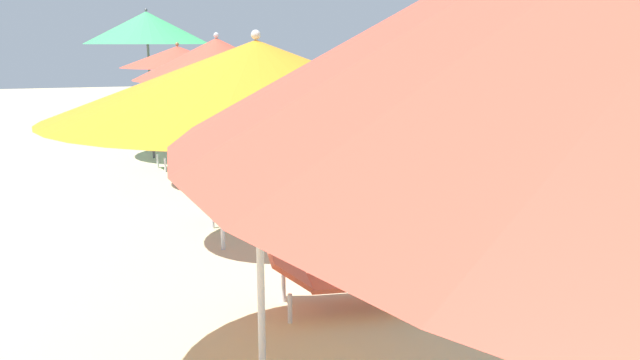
{
  "coord_description": "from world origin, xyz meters",
  "views": [
    {
      "loc": [
        -1.45,
        2.45,
        2.37
      ],
      "look_at": [
        0.17,
        7.22,
        1.29
      ],
      "focal_mm": 36.07,
      "sensor_mm": 36.0,
      "label": 1
    }
  ],
  "objects_px": {
    "lounger_farthest_inland": "(189,151)",
    "umbrella_fourth": "(217,59)",
    "lounger_fifth_shoreside": "(235,155)",
    "beach_ball": "(492,215)",
    "umbrella_third": "(257,80)",
    "lounger_farthest_shoreside": "(178,136)",
    "umbrella_fifth": "(178,57)",
    "lounger_third_shoreside": "(338,276)",
    "person_walking_near": "(157,96)",
    "lounger_fourth_shoreside": "(248,201)",
    "umbrella_farthest": "(147,28)"
  },
  "relations": [
    {
      "from": "lounger_farthest_shoreside",
      "to": "beach_ball",
      "type": "height_order",
      "value": "lounger_farthest_shoreside"
    },
    {
      "from": "lounger_fourth_shoreside",
      "to": "beach_ball",
      "type": "relative_size",
      "value": 3.27
    },
    {
      "from": "lounger_fifth_shoreside",
      "to": "umbrella_farthest",
      "type": "distance_m",
      "value": 3.4
    },
    {
      "from": "lounger_fifth_shoreside",
      "to": "umbrella_farthest",
      "type": "xyz_separation_m",
      "value": [
        -1.31,
        2.11,
        2.33
      ]
    },
    {
      "from": "umbrella_fifth",
      "to": "beach_ball",
      "type": "relative_size",
      "value": 6.01
    },
    {
      "from": "umbrella_farthest",
      "to": "lounger_farthest_shoreside",
      "type": "height_order",
      "value": "umbrella_farthest"
    },
    {
      "from": "umbrella_farthest",
      "to": "umbrella_fifth",
      "type": "bearing_deg",
      "value": -85.52
    },
    {
      "from": "umbrella_third",
      "to": "lounger_farthest_inland",
      "type": "height_order",
      "value": "umbrella_third"
    },
    {
      "from": "lounger_fourth_shoreside",
      "to": "lounger_farthest_shoreside",
      "type": "relative_size",
      "value": 0.9
    },
    {
      "from": "lounger_farthest_inland",
      "to": "lounger_fifth_shoreside",
      "type": "bearing_deg",
      "value": -60.16
    },
    {
      "from": "umbrella_fourth",
      "to": "umbrella_farthest",
      "type": "relative_size",
      "value": 0.81
    },
    {
      "from": "lounger_farthest_shoreside",
      "to": "beach_ball",
      "type": "relative_size",
      "value": 3.63
    },
    {
      "from": "umbrella_fifth",
      "to": "person_walking_near",
      "type": "bearing_deg",
      "value": 87.89
    },
    {
      "from": "lounger_third_shoreside",
      "to": "person_walking_near",
      "type": "relative_size",
      "value": 0.88
    },
    {
      "from": "lounger_farthest_inland",
      "to": "person_walking_near",
      "type": "xyz_separation_m",
      "value": [
        -0.04,
        6.15,
        0.6
      ]
    },
    {
      "from": "umbrella_third",
      "to": "lounger_farthest_shoreside",
      "type": "bearing_deg",
      "value": 86.36
    },
    {
      "from": "lounger_third_shoreside",
      "to": "beach_ball",
      "type": "xyz_separation_m",
      "value": [
        2.76,
        1.71,
        -0.12
      ]
    },
    {
      "from": "lounger_fifth_shoreside",
      "to": "lounger_farthest_shoreside",
      "type": "xyz_separation_m",
      "value": [
        -0.67,
        3.38,
        -0.07
      ]
    },
    {
      "from": "umbrella_fourth",
      "to": "person_walking_near",
      "type": "height_order",
      "value": "umbrella_fourth"
    },
    {
      "from": "umbrella_third",
      "to": "umbrella_fifth",
      "type": "distance_m",
      "value": 6.79
    },
    {
      "from": "umbrella_third",
      "to": "lounger_fourth_shoreside",
      "type": "height_order",
      "value": "umbrella_third"
    },
    {
      "from": "lounger_fifth_shoreside",
      "to": "person_walking_near",
      "type": "xyz_separation_m",
      "value": [
        -0.78,
        6.98,
        0.58
      ]
    },
    {
      "from": "lounger_fifth_shoreside",
      "to": "lounger_farthest_inland",
      "type": "relative_size",
      "value": 0.97
    },
    {
      "from": "umbrella_fourth",
      "to": "beach_ball",
      "type": "relative_size",
      "value": 6.27
    },
    {
      "from": "umbrella_farthest",
      "to": "lounger_farthest_inland",
      "type": "xyz_separation_m",
      "value": [
        0.57,
        -1.27,
        -2.34
      ]
    },
    {
      "from": "umbrella_fifth",
      "to": "umbrella_third",
      "type": "bearing_deg",
      "value": -92.53
    },
    {
      "from": "lounger_fourth_shoreside",
      "to": "lounger_farthest_shoreside",
      "type": "bearing_deg",
      "value": 100.59
    },
    {
      "from": "umbrella_fourth",
      "to": "lounger_fourth_shoreside",
      "type": "height_order",
      "value": "umbrella_fourth"
    },
    {
      "from": "umbrella_third",
      "to": "umbrella_farthest",
      "type": "relative_size",
      "value": 0.85
    },
    {
      "from": "person_walking_near",
      "to": "lounger_farthest_inland",
      "type": "bearing_deg",
      "value": -54.54
    },
    {
      "from": "umbrella_third",
      "to": "beach_ball",
      "type": "distance_m",
      "value": 5.17
    },
    {
      "from": "umbrella_fourth",
      "to": "beach_ball",
      "type": "distance_m",
      "value": 3.99
    },
    {
      "from": "umbrella_fifth",
      "to": "lounger_farthest_inland",
      "type": "distance_m",
      "value": 2.57
    },
    {
      "from": "lounger_farthest_inland",
      "to": "umbrella_fourth",
      "type": "bearing_deg",
      "value": -105.09
    },
    {
      "from": "lounger_fifth_shoreside",
      "to": "umbrella_fifth",
      "type": "bearing_deg",
      "value": -146.08
    },
    {
      "from": "umbrella_farthest",
      "to": "lounger_farthest_shoreside",
      "type": "bearing_deg",
      "value": 63.07
    },
    {
      "from": "umbrella_farthest",
      "to": "lounger_third_shoreside",
      "type": "bearing_deg",
      "value": -83.72
    },
    {
      "from": "umbrella_third",
      "to": "lounger_fifth_shoreside",
      "type": "distance_m",
      "value": 8.05
    },
    {
      "from": "lounger_fifth_shoreside",
      "to": "lounger_third_shoreside",
      "type": "bearing_deg",
      "value": -100.56
    },
    {
      "from": "lounger_third_shoreside",
      "to": "beach_ball",
      "type": "height_order",
      "value": "lounger_third_shoreside"
    },
    {
      "from": "lounger_farthest_shoreside",
      "to": "person_walking_near",
      "type": "height_order",
      "value": "person_walking_near"
    },
    {
      "from": "lounger_fifth_shoreside",
      "to": "person_walking_near",
      "type": "distance_m",
      "value": 7.05
    },
    {
      "from": "lounger_farthest_shoreside",
      "to": "umbrella_fifth",
      "type": "bearing_deg",
      "value": -81.26
    },
    {
      "from": "umbrella_fourth",
      "to": "umbrella_fifth",
      "type": "xyz_separation_m",
      "value": [
        -0.03,
        3.51,
        -0.05
      ]
    },
    {
      "from": "umbrella_fifth",
      "to": "lounger_farthest_inland",
      "type": "relative_size",
      "value": 1.52
    },
    {
      "from": "lounger_fourth_shoreside",
      "to": "person_walking_near",
      "type": "height_order",
      "value": "person_walking_near"
    },
    {
      "from": "umbrella_fourth",
      "to": "lounger_fifth_shoreside",
      "type": "distance_m",
      "value": 4.93
    },
    {
      "from": "lounger_third_shoreside",
      "to": "person_walking_near",
      "type": "height_order",
      "value": "person_walking_near"
    },
    {
      "from": "lounger_fifth_shoreside",
      "to": "beach_ball",
      "type": "xyz_separation_m",
      "value": [
        2.39,
        -4.77,
        -0.14
      ]
    },
    {
      "from": "umbrella_third",
      "to": "lounger_farthest_shoreside",
      "type": "relative_size",
      "value": 1.8
    }
  ]
}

